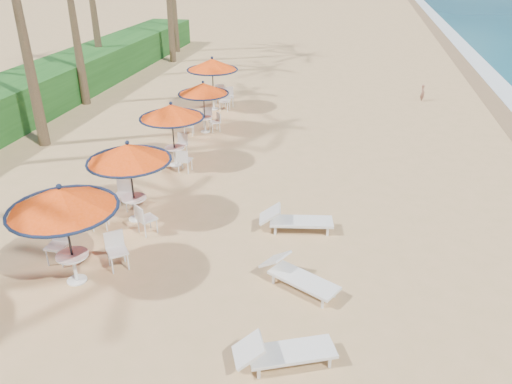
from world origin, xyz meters
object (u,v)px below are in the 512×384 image
(station_0, at_px, (65,207))
(station_4, at_px, (214,71))
(station_2, at_px, (172,120))
(lounger_near, at_px, (281,351))
(station_1, at_px, (127,163))
(lounger_mid, at_px, (296,275))
(lounger_far, at_px, (294,220))
(station_3, at_px, (203,95))

(station_0, bearing_deg, station_4, 91.76)
(station_4, bearing_deg, station_2, -86.74)
(lounger_near, bearing_deg, station_4, 87.30)
(station_1, distance_m, lounger_near, 6.98)
(station_2, height_order, lounger_mid, station_2)
(lounger_far, bearing_deg, station_3, 113.67)
(station_2, bearing_deg, station_0, -89.74)
(station_4, distance_m, lounger_far, 11.91)
(station_0, distance_m, lounger_mid, 5.42)
(station_3, height_order, lounger_mid, station_3)
(station_1, bearing_deg, station_2, 92.51)
(station_2, relative_size, lounger_far, 1.12)
(station_0, xyz_separation_m, lounger_far, (4.73, 3.23, -1.60))
(lounger_far, bearing_deg, lounger_near, -94.30)
(station_1, relative_size, lounger_near, 1.21)
(lounger_near, height_order, lounger_mid, lounger_mid)
(station_0, height_order, station_1, station_0)
(station_3, xyz_separation_m, lounger_mid, (5.12, -9.88, -1.27))
(station_4, bearing_deg, lounger_far, -64.12)
(station_2, distance_m, station_4, 6.95)
(lounger_mid, relative_size, lounger_far, 0.95)
(lounger_near, xyz_separation_m, lounger_mid, (-0.02, 2.45, 0.00))
(station_0, distance_m, lounger_far, 5.95)
(station_3, bearing_deg, station_1, -88.95)
(station_2, height_order, lounger_far, station_2)
(station_3, distance_m, lounger_mid, 11.20)
(lounger_mid, bearing_deg, lounger_far, 127.68)
(station_2, distance_m, lounger_near, 10.19)
(station_1, xyz_separation_m, lounger_near, (5.00, -4.66, -1.45))
(lounger_near, bearing_deg, station_0, 139.02)
(station_2, height_order, lounger_near, station_2)
(station_0, height_order, station_4, station_0)
(station_4, height_order, lounger_near, station_4)
(station_1, bearing_deg, lounger_far, 3.82)
(lounger_mid, bearing_deg, station_3, 146.22)
(station_0, height_order, lounger_far, station_0)
(lounger_mid, distance_m, lounger_far, 2.55)
(station_3, xyz_separation_m, station_4, (-0.43, 3.27, 0.24))
(station_0, xyz_separation_m, station_4, (-0.43, 13.86, -0.10))
(station_1, height_order, lounger_far, station_1)
(station_0, relative_size, station_4, 1.01)
(lounger_far, bearing_deg, station_1, 174.80)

